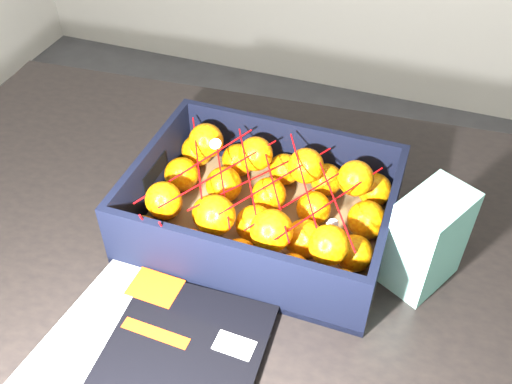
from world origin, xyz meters
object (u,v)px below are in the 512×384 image
(magazine_stack, at_px, (146,364))
(retail_carton, at_px, (428,240))
(produce_crate, at_px, (262,213))
(table, at_px, (216,262))

(magazine_stack, bearing_deg, retail_carton, 41.40)
(magazine_stack, height_order, retail_carton, retail_carton)
(magazine_stack, height_order, produce_crate, produce_crate)
(produce_crate, relative_size, retail_carton, 2.49)
(magazine_stack, bearing_deg, table, 94.10)
(table, distance_m, retail_carton, 0.39)
(produce_crate, height_order, retail_carton, retail_carton)
(table, relative_size, magazine_stack, 3.82)
(table, xyz_separation_m, produce_crate, (0.08, 0.02, 0.14))
(produce_crate, xyz_separation_m, retail_carton, (0.26, -0.01, 0.05))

